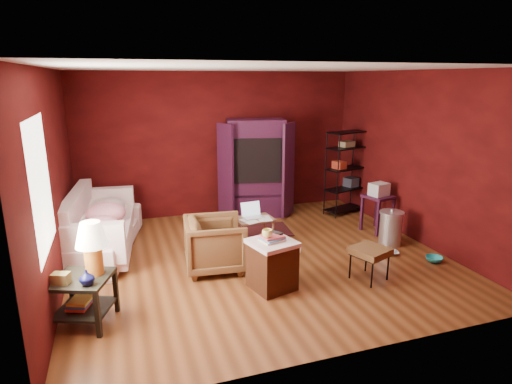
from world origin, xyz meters
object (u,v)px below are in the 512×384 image
at_px(sofa, 100,225).
at_px(tv_armoire, 256,166).
at_px(side_table, 87,264).
at_px(laptop_desk, 254,221).
at_px(hamper, 272,264).
at_px(wire_shelving, 346,169).
at_px(armchair, 215,242).

relative_size(sofa, tv_armoire, 1.20).
height_order(side_table, laptop_desk, side_table).
bearing_deg(hamper, laptop_desk, 81.74).
distance_m(laptop_desk, tv_armoire, 1.83).
distance_m(hamper, laptop_desk, 1.38).
xyz_separation_m(side_table, hamper, (2.21, 0.09, -0.36)).
relative_size(side_table, wire_shelving, 0.70).
bearing_deg(side_table, sofa, 88.01).
height_order(laptop_desk, tv_armoire, tv_armoire).
height_order(sofa, hamper, sofa).
bearing_deg(tv_armoire, side_table, -121.44).
distance_m(hamper, wire_shelving, 3.65).
xyz_separation_m(sofa, laptop_desk, (2.33, -0.61, 0.01)).
distance_m(sofa, hamper, 2.91).
bearing_deg(armchair, laptop_desk, -47.31).
relative_size(side_table, tv_armoire, 0.61).
height_order(side_table, wire_shelving, wire_shelving).
distance_m(sofa, armchair, 1.96).
bearing_deg(wire_shelving, side_table, -168.19).
bearing_deg(wire_shelving, laptop_desk, -170.20).
bearing_deg(armchair, side_table, 124.78).
xyz_separation_m(sofa, armchair, (1.57, -1.17, -0.03)).
xyz_separation_m(armchair, hamper, (0.57, -0.80, -0.08)).
xyz_separation_m(armchair, laptop_desk, (0.76, 0.57, 0.04)).
xyz_separation_m(armchair, side_table, (-1.64, -0.89, 0.28)).
relative_size(hamper, laptop_desk, 1.02).
bearing_deg(laptop_desk, tv_armoire, 65.19).
relative_size(armchair, side_table, 0.72).
relative_size(laptop_desk, wire_shelving, 0.44).
bearing_deg(sofa, hamper, -119.86).
distance_m(armchair, hamper, 0.98).
bearing_deg(hamper, armchair, 125.32).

